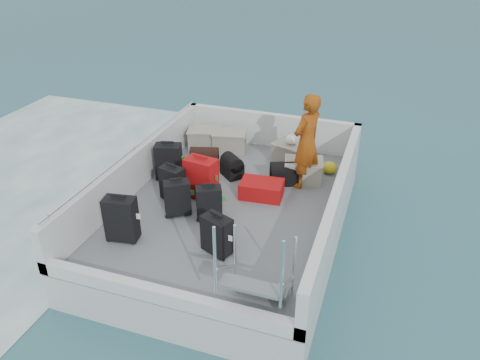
# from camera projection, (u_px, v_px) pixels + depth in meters

# --- Properties ---
(ground) EXTENTS (160.00, 160.00, 0.00)m
(ground) POSITION_uv_depth(u_px,v_px,m) (231.00, 234.00, 8.09)
(ground) COLOR #184354
(ground) RESTS_ON ground
(wake_foam) EXTENTS (10.00, 10.00, 0.00)m
(wake_foam) POSITION_uv_depth(u_px,v_px,m) (8.00, 188.00, 9.46)
(wake_foam) COLOR white
(wake_foam) RESTS_ON ground
(ferry_hull) EXTENTS (3.60, 5.00, 0.60)m
(ferry_hull) POSITION_uv_depth(u_px,v_px,m) (231.00, 219.00, 7.95)
(ferry_hull) COLOR silver
(ferry_hull) RESTS_ON ground
(deck) EXTENTS (3.30, 4.70, 0.02)m
(deck) POSITION_uv_depth(u_px,v_px,m) (230.00, 204.00, 7.80)
(deck) COLOR slate
(deck) RESTS_ON ferry_hull
(deck_fittings) EXTENTS (3.60, 5.00, 0.90)m
(deck_fittings) POSITION_uv_depth(u_px,v_px,m) (244.00, 197.00, 7.25)
(deck_fittings) COLOR silver
(deck_fittings) RESTS_ON deck
(suitcase_0) EXTENTS (0.49, 0.32, 0.70)m
(suitcase_0) POSITION_uv_depth(u_px,v_px,m) (121.00, 220.00, 6.75)
(suitcase_0) COLOR black
(suitcase_0) RESTS_ON deck
(suitcase_1) EXTENTS (0.45, 0.32, 0.61)m
(suitcase_1) POSITION_uv_depth(u_px,v_px,m) (173.00, 184.00, 7.75)
(suitcase_1) COLOR black
(suitcase_1) RESTS_ON deck
(suitcase_2) EXTENTS (0.52, 0.39, 0.66)m
(suitcase_2) POSITION_uv_depth(u_px,v_px,m) (169.00, 162.00, 8.40)
(suitcase_2) COLOR black
(suitcase_2) RESTS_ON deck
(suitcase_4) EXTENTS (0.46, 0.42, 0.59)m
(suitcase_4) POSITION_uv_depth(u_px,v_px,m) (177.00, 198.00, 7.36)
(suitcase_4) COLOR black
(suitcase_4) RESTS_ON deck
(suitcase_5) EXTENTS (0.56, 0.38, 0.71)m
(suitcase_5) POSITION_uv_depth(u_px,v_px,m) (201.00, 178.00, 7.80)
(suitcase_5) COLOR #B60E0E
(suitcase_5) RESTS_ON deck
(suitcase_6) EXTENTS (0.48, 0.39, 0.59)m
(suitcase_6) POSITION_uv_depth(u_px,v_px,m) (217.00, 235.00, 6.51)
(suitcase_6) COLOR black
(suitcase_6) RESTS_ON deck
(suitcase_7) EXTENTS (0.45, 0.38, 0.56)m
(suitcase_7) POSITION_uv_depth(u_px,v_px,m) (209.00, 203.00, 7.27)
(suitcase_7) COLOR black
(suitcase_7) RESTS_ON deck
(suitcase_8) EXTENTS (0.74, 0.52, 0.28)m
(suitcase_8) POSITION_uv_depth(u_px,v_px,m) (262.00, 189.00, 7.92)
(suitcase_8) COLOR #B60E0E
(suitcase_8) RESTS_ON deck
(duffel_0) EXTENTS (0.59, 0.44, 0.32)m
(duffel_0) POSITION_uv_depth(u_px,v_px,m) (205.00, 160.00, 8.84)
(duffel_0) COLOR black
(duffel_0) RESTS_ON deck
(duffel_1) EXTENTS (0.50, 0.50, 0.32)m
(duffel_1) POSITION_uv_depth(u_px,v_px,m) (232.00, 168.00, 8.55)
(duffel_1) COLOR black
(duffel_1) RESTS_ON deck
(duffel_2) EXTENTS (0.63, 0.49, 0.32)m
(duffel_2) POSITION_uv_depth(u_px,v_px,m) (286.00, 175.00, 8.31)
(duffel_2) COLOR black
(duffel_2) RESTS_ON deck
(crate_0) EXTENTS (0.74, 0.60, 0.39)m
(crate_0) POSITION_uv_depth(u_px,v_px,m) (205.00, 139.00, 9.58)
(crate_0) COLOR gray
(crate_0) RESTS_ON deck
(crate_1) EXTENTS (0.71, 0.56, 0.38)m
(crate_1) POSITION_uv_depth(u_px,v_px,m) (230.00, 142.00, 9.47)
(crate_1) COLOR gray
(crate_1) RESTS_ON deck
(crate_2) EXTENTS (0.73, 0.61, 0.38)m
(crate_2) POSITION_uv_depth(u_px,v_px,m) (291.00, 154.00, 8.98)
(crate_2) COLOR gray
(crate_2) RESTS_ON deck
(crate_3) EXTENTS (0.72, 0.57, 0.38)m
(crate_3) POSITION_uv_depth(u_px,v_px,m) (303.00, 171.00, 8.37)
(crate_3) COLOR gray
(crate_3) RESTS_ON deck
(yellow_bag) EXTENTS (0.28, 0.26, 0.22)m
(yellow_bag) POSITION_uv_depth(u_px,v_px,m) (329.00, 168.00, 8.68)
(yellow_bag) COLOR gold
(yellow_bag) RESTS_ON deck
(white_bag) EXTENTS (0.24, 0.24, 0.18)m
(white_bag) POSITION_uv_depth(u_px,v_px,m) (292.00, 141.00, 8.85)
(white_bag) COLOR white
(white_bag) RESTS_ON crate_2
(passenger) EXTENTS (0.64, 0.74, 1.68)m
(passenger) POSITION_uv_depth(u_px,v_px,m) (307.00, 142.00, 7.92)
(passenger) COLOR #CD5C13
(passenger) RESTS_ON deck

